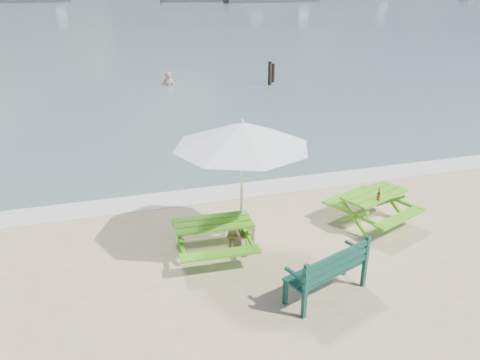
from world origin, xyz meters
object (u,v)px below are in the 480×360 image
object	(u,v)px
patio_umbrella	(242,134)
park_bench	(326,280)
swimmer	(169,89)
picnic_table_right	(373,209)
beer_bottle	(378,196)
picnic_table_left	(214,238)
side_table	(242,237)

from	to	relation	value
patio_umbrella	park_bench	bearing A→B (deg)	-65.60
swimmer	picnic_table_right	bearing A→B (deg)	-82.88
patio_umbrella	beer_bottle	bearing A→B (deg)	-4.64
beer_bottle	swimmer	xyz separation A→B (m)	(-1.85, 16.09, -0.99)
picnic_table_right	beer_bottle	world-z (taller)	beer_bottle
swimmer	patio_umbrella	bearing A→B (deg)	-93.47
park_bench	picnic_table_left	bearing A→B (deg)	129.73
side_table	park_bench	bearing A→B (deg)	-65.60
patio_umbrella	picnic_table_right	bearing A→B (deg)	1.79
side_table	swimmer	bearing A→B (deg)	86.53
side_table	swimmer	size ratio (longest dim) A/B	0.37
picnic_table_left	patio_umbrella	xyz separation A→B (m)	(0.59, 0.15, 1.93)
picnic_table_left	patio_umbrella	size ratio (longest dim) A/B	0.50
picnic_table_left	picnic_table_right	distance (m)	3.54
picnic_table_left	swimmer	world-z (taller)	picnic_table_left
patio_umbrella	swimmer	bearing A→B (deg)	86.53
park_bench	side_table	bearing A→B (deg)	114.40
picnic_table_left	swimmer	size ratio (longest dim) A/B	0.93
picnic_table_left	swimmer	bearing A→B (deg)	84.45
picnic_table_right	patio_umbrella	world-z (taller)	patio_umbrella
picnic_table_right	park_bench	xyz separation A→B (m)	(-2.07, -1.99, -0.05)
patio_umbrella	beer_bottle	xyz separation A→B (m)	(2.81, -0.23, -1.49)
patio_umbrella	swimmer	size ratio (longest dim) A/B	1.86
picnic_table_left	picnic_table_right	bearing A→B (deg)	3.88
picnic_table_left	picnic_table_right	xyz separation A→B (m)	(3.53, 0.24, 0.00)
picnic_table_left	picnic_table_right	size ratio (longest dim) A/B	0.82
side_table	swimmer	distance (m)	15.89
picnic_table_left	park_bench	distance (m)	2.28
park_bench	patio_umbrella	bearing A→B (deg)	114.40
park_bench	side_table	size ratio (longest dim) A/B	2.37
beer_bottle	swimmer	size ratio (longest dim) A/B	0.15
picnic_table_left	park_bench	xyz separation A→B (m)	(1.45, -1.75, -0.05)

